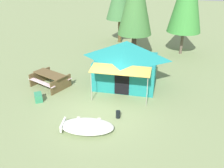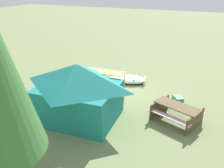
{
  "view_description": "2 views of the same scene",
  "coord_description": "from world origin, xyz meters",
  "px_view_note": "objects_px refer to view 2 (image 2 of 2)",
  "views": [
    {
      "loc": [
        2.99,
        -9.46,
        6.3
      ],
      "look_at": [
        0.27,
        0.78,
        1.06
      ],
      "focal_mm": 39.76,
      "sensor_mm": 36.0,
      "label": 1
    },
    {
      "loc": [
        -4.4,
        10.96,
        5.67
      ],
      "look_at": [
        -0.14,
        0.8,
        0.83
      ],
      "focal_mm": 38.07,
      "sensor_mm": 36.0,
      "label": 2
    }
  ],
  "objects_px": {
    "canvas_cabin_tent": "(78,91)",
    "picnic_table": "(177,111)",
    "beached_rowboat": "(128,79)",
    "cooler_box": "(178,100)",
    "fuel_can": "(104,84)"
  },
  "relations": [
    {
      "from": "cooler_box",
      "to": "beached_rowboat",
      "type": "bearing_deg",
      "value": -27.61
    },
    {
      "from": "canvas_cabin_tent",
      "to": "picnic_table",
      "type": "bearing_deg",
      "value": -161.21
    },
    {
      "from": "picnic_table",
      "to": "cooler_box",
      "type": "relative_size",
      "value": 4.19
    },
    {
      "from": "picnic_table",
      "to": "fuel_can",
      "type": "distance_m",
      "value": 4.87
    },
    {
      "from": "canvas_cabin_tent",
      "to": "cooler_box",
      "type": "bearing_deg",
      "value": -142.02
    },
    {
      "from": "picnic_table",
      "to": "fuel_can",
      "type": "height_order",
      "value": "picnic_table"
    },
    {
      "from": "beached_rowboat",
      "to": "cooler_box",
      "type": "height_order",
      "value": "cooler_box"
    },
    {
      "from": "canvas_cabin_tent",
      "to": "cooler_box",
      "type": "distance_m",
      "value": 5.0
    },
    {
      "from": "picnic_table",
      "to": "beached_rowboat",
      "type": "bearing_deg",
      "value": -44.5
    },
    {
      "from": "canvas_cabin_tent",
      "to": "cooler_box",
      "type": "height_order",
      "value": "canvas_cabin_tent"
    },
    {
      "from": "canvas_cabin_tent",
      "to": "picnic_table",
      "type": "relative_size",
      "value": 1.66
    },
    {
      "from": "beached_rowboat",
      "to": "fuel_can",
      "type": "xyz_separation_m",
      "value": [
        1.03,
        1.23,
        -0.02
      ]
    },
    {
      "from": "beached_rowboat",
      "to": "cooler_box",
      "type": "distance_m",
      "value": 3.6
    },
    {
      "from": "canvas_cabin_tent",
      "to": "picnic_table",
      "type": "height_order",
      "value": "canvas_cabin_tent"
    },
    {
      "from": "beached_rowboat",
      "to": "fuel_can",
      "type": "relative_size",
      "value": 7.01
    }
  ]
}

